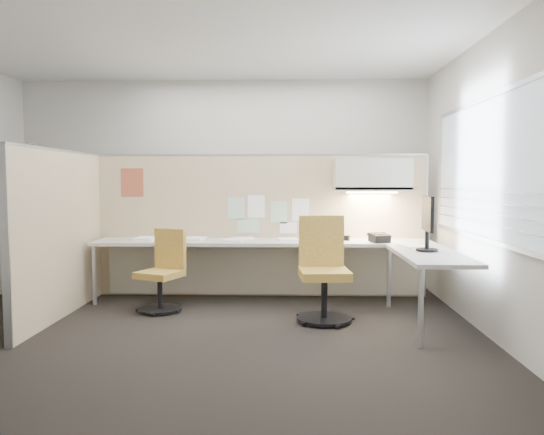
{
  "coord_description": "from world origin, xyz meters",
  "views": [
    {
      "loc": [
        0.92,
        -4.99,
        1.44
      ],
      "look_at": [
        0.72,
        0.8,
        1.04
      ],
      "focal_mm": 35.0,
      "sensor_mm": 36.0,
      "label": 1
    }
  ],
  "objects_px": {
    "chair_left": "(163,273)",
    "monitor": "(428,220)",
    "chair_right": "(323,273)",
    "phone": "(379,238)",
    "desk": "(291,253)"
  },
  "relations": [
    {
      "from": "chair_left",
      "to": "monitor",
      "type": "distance_m",
      "value": 2.89
    },
    {
      "from": "chair_left",
      "to": "chair_right",
      "type": "relative_size",
      "value": 0.84
    },
    {
      "from": "chair_left",
      "to": "monitor",
      "type": "relative_size",
      "value": 1.61
    },
    {
      "from": "monitor",
      "to": "phone",
      "type": "xyz_separation_m",
      "value": [
        -0.35,
        0.77,
        -0.27
      ]
    },
    {
      "from": "chair_right",
      "to": "monitor",
      "type": "xyz_separation_m",
      "value": [
        1.04,
        -0.08,
        0.56
      ]
    },
    {
      "from": "chair_left",
      "to": "monitor",
      "type": "height_order",
      "value": "monitor"
    },
    {
      "from": "phone",
      "to": "monitor",
      "type": "bearing_deg",
      "value": -85.41
    },
    {
      "from": "chair_right",
      "to": "monitor",
      "type": "relative_size",
      "value": 1.91
    },
    {
      "from": "desk",
      "to": "chair_left",
      "type": "relative_size",
      "value": 4.5
    },
    {
      "from": "chair_right",
      "to": "chair_left",
      "type": "bearing_deg",
      "value": 163.88
    },
    {
      "from": "desk",
      "to": "chair_right",
      "type": "distance_m",
      "value": 0.78
    },
    {
      "from": "desk",
      "to": "monitor",
      "type": "height_order",
      "value": "monitor"
    },
    {
      "from": "desk",
      "to": "phone",
      "type": "bearing_deg",
      "value": 0.25
    },
    {
      "from": "desk",
      "to": "chair_right",
      "type": "height_order",
      "value": "chair_right"
    },
    {
      "from": "chair_right",
      "to": "phone",
      "type": "height_order",
      "value": "chair_right"
    }
  ]
}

